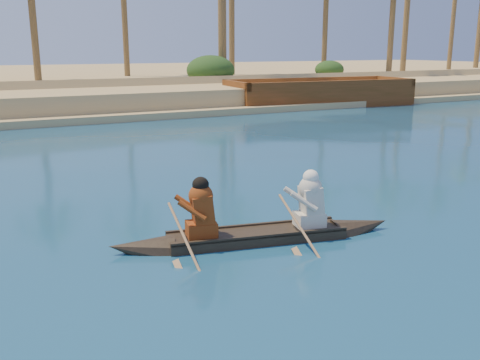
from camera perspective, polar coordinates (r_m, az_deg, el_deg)
canoe at (r=10.08m, az=1.81°, el=-4.96°), size 5.51×1.84×1.51m
barge_right at (r=34.19m, az=8.49°, el=8.99°), size 11.86×4.84×1.93m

